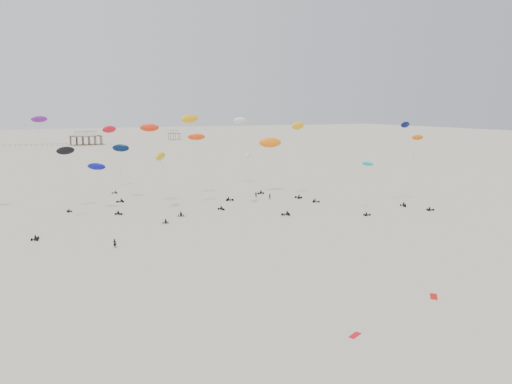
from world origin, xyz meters
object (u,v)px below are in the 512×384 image
pavilion_main (86,139)px  pavilion_small (174,135)px  rig_0 (196,137)px  spectator_0 (115,248)px  rig_4 (301,138)px  rig_9 (244,136)px

pavilion_main → pavilion_small: (70.00, 30.00, -0.74)m
pavilion_small → rig_0: bearing=-103.9°
pavilion_main → pavilion_small: size_ratio=2.33×
spectator_0 → rig_4: bearing=-125.3°
pavilion_main → spectator_0: pavilion_main is taller
pavilion_main → rig_4: size_ratio=0.97×
pavilion_small → rig_9: bearing=-100.1°
pavilion_main → rig_0: (2.53, -242.69, 14.05)m
pavilion_small → rig_4: bearing=-97.7°
rig_9 → rig_0: bearing=116.1°
rig_4 → spectator_0: size_ratio=10.92×
rig_9 → pavilion_small: bearing=-31.1°
rig_4 → rig_9: 24.20m
pavilion_small → rig_0: rig_0 is taller
rig_4 → spectator_0: rig_4 is taller
rig_4 → rig_9: (-7.17, 23.12, -0.30)m
rig_0 → spectator_0: size_ratio=12.01×
pavilion_small → rig_9: (-43.83, -247.24, 13.22)m
pavilion_main → rig_0: rig_0 is taller
rig_0 → rig_9: bearing=-150.7°
pavilion_main → spectator_0: (-21.84, -269.61, -4.22)m
rig_0 → rig_9: (23.64, 25.45, -1.56)m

